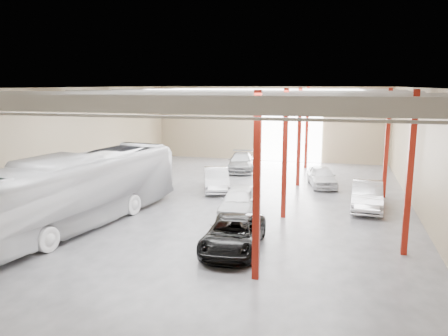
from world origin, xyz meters
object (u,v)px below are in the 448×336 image
at_px(car_row_a, 239,201).
at_px(car_right_near, 367,195).
at_px(coach_bus, 79,190).
at_px(car_right_far, 322,176).
at_px(car_row_b, 216,179).
at_px(car_row_c, 241,162).
at_px(black_sedan, 234,234).

bearing_deg(car_row_a, car_right_near, 21.61).
height_order(coach_bus, car_right_far, coach_bus).
distance_m(car_row_a, car_row_b, 5.99).
height_order(car_row_c, car_right_far, car_row_c).
bearing_deg(car_right_near, car_row_b, 169.85).
bearing_deg(coach_bus, car_right_far, 55.76).
bearing_deg(black_sedan, coach_bus, 168.13).
height_order(coach_bus, car_row_b, coach_bus).
bearing_deg(car_right_far, coach_bus, -146.75).
xyz_separation_m(coach_bus, car_row_a, (7.54, 3.86, -1.07)).
height_order(car_row_a, car_row_b, car_row_a).
distance_m(car_row_a, car_right_near, 7.61).
bearing_deg(car_right_near, black_sedan, -123.53).
bearing_deg(car_row_c, car_right_far, -40.66).
bearing_deg(car_right_near, car_right_far, 120.62).
xyz_separation_m(coach_bus, car_row_b, (4.69, 9.13, -1.09)).
xyz_separation_m(car_row_b, car_right_near, (9.81, -2.17, 0.03)).
bearing_deg(car_row_b, coach_bus, -136.10).
xyz_separation_m(black_sedan, car_right_far, (3.20, 13.50, 0.01)).
distance_m(coach_bus, car_row_c, 17.05).
distance_m(car_row_a, car_right_far, 9.28).
bearing_deg(car_row_b, black_sedan, -88.93).
height_order(black_sedan, car_row_a, car_row_a).
bearing_deg(car_row_a, black_sedan, -82.05).
relative_size(coach_bus, black_sedan, 2.61).
xyz_separation_m(coach_bus, car_right_far, (11.70, 12.17, -1.14)).
height_order(car_row_b, car_row_c, car_row_b).
relative_size(coach_bus, car_row_b, 2.86).
bearing_deg(car_right_far, car_row_a, -129.44).
relative_size(black_sedan, car_row_b, 1.10).
xyz_separation_m(car_row_a, car_right_near, (6.95, 3.10, 0.01)).
distance_m(black_sedan, car_row_c, 18.03).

